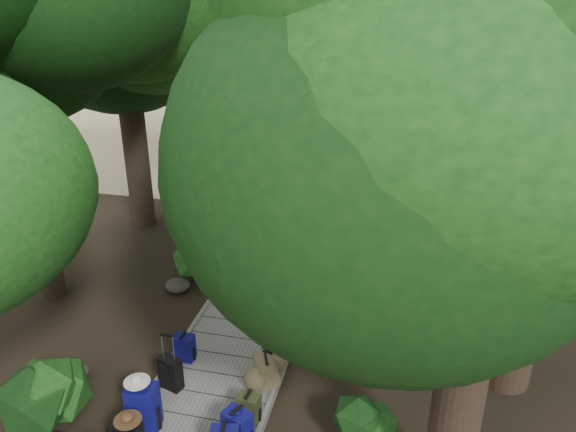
% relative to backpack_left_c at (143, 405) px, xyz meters
% --- Properties ---
extents(ground, '(120.00, 120.00, 0.00)m').
position_rel_backpack_left_c_xyz_m(ground, '(0.68, 3.35, -0.53)').
color(ground, '#302418').
rests_on(ground, ground).
extents(sand_beach, '(40.00, 22.00, 0.02)m').
position_rel_backpack_left_c_xyz_m(sand_beach, '(0.68, 19.35, -0.52)').
color(sand_beach, tan).
rests_on(sand_beach, ground).
extents(distant_hill, '(32.00, 16.00, 12.00)m').
position_rel_backpack_left_c_xyz_m(distant_hill, '(-39.32, 51.35, -0.53)').
color(distant_hill, black).
rests_on(distant_hill, ground).
extents(boardwalk, '(2.00, 12.00, 0.12)m').
position_rel_backpack_left_c_xyz_m(boardwalk, '(0.68, 4.35, -0.47)').
color(boardwalk, gray).
rests_on(boardwalk, ground).
extents(backpack_left_c, '(0.48, 0.37, 0.82)m').
position_rel_backpack_left_c_xyz_m(backpack_left_c, '(0.00, 0.00, 0.00)').
color(backpack_left_c, navy).
rests_on(backpack_left_c, boardwalk).
extents(backpack_left_d, '(0.34, 0.25, 0.51)m').
position_rel_backpack_left_c_xyz_m(backpack_left_d, '(-0.05, 1.58, -0.15)').
color(backpack_left_d, navy).
rests_on(backpack_left_d, boardwalk).
extents(backpack_right_c, '(0.46, 0.40, 0.65)m').
position_rel_backpack_left_c_xyz_m(backpack_right_c, '(1.43, -0.02, -0.08)').
color(backpack_right_c, navy).
rests_on(backpack_right_c, boardwalk).
extents(backpack_right_d, '(0.35, 0.27, 0.50)m').
position_rel_backpack_left_c_xyz_m(backpack_right_d, '(1.44, 0.47, -0.16)').
color(backpack_right_d, '#2F381A').
rests_on(backpack_right_d, boardwalk).
extents(duffel_right_khaki, '(0.58, 0.68, 0.39)m').
position_rel_backpack_left_c_xyz_m(duffel_right_khaki, '(1.45, 1.40, -0.22)').
color(duffel_right_khaki, brown).
rests_on(duffel_right_khaki, boardwalk).
extents(duffel_right_black, '(0.48, 0.69, 0.40)m').
position_rel_backpack_left_c_xyz_m(duffel_right_black, '(1.43, 1.94, -0.21)').
color(duffel_right_black, black).
rests_on(duffel_right_black, boardwalk).
extents(suitcase_on_boardwalk, '(0.41, 0.30, 0.57)m').
position_rel_backpack_left_c_xyz_m(suitcase_on_boardwalk, '(0.03, 0.87, -0.13)').
color(suitcase_on_boardwalk, black).
rests_on(suitcase_on_boardwalk, boardwalk).
extents(lone_suitcase_on_sand, '(0.39, 0.24, 0.59)m').
position_rel_backpack_left_c_xyz_m(lone_suitcase_on_sand, '(0.97, 11.36, -0.22)').
color(lone_suitcase_on_sand, black).
rests_on(lone_suitcase_on_sand, sand_beach).
extents(hat_brown, '(0.37, 0.37, 0.11)m').
position_rel_backpack_left_c_xyz_m(hat_brown, '(0.12, -0.61, 0.38)').
color(hat_brown, '#51351E').
rests_on(hat_brown, backpack_left_b).
extents(hat_white, '(0.37, 0.37, 0.12)m').
position_rel_backpack_left_c_xyz_m(hat_white, '(-0.05, -0.00, 0.47)').
color(hat_white, silver).
rests_on(hat_white, backpack_left_c).
extents(kayak, '(0.69, 3.03, 0.30)m').
position_rel_backpack_left_c_xyz_m(kayak, '(-2.79, 14.35, -0.36)').
color(kayak, '#A6160E').
rests_on(kayak, sand_beach).
extents(sun_lounger, '(1.18, 1.97, 0.60)m').
position_rel_backpack_left_c_xyz_m(sun_lounger, '(3.48, 13.88, -0.21)').
color(sun_lounger, silver).
rests_on(sun_lounger, sand_beach).
extents(tree_right_a, '(5.00, 5.00, 8.33)m').
position_rel_backpack_left_c_xyz_m(tree_right_a, '(4.22, -0.32, 3.64)').
color(tree_right_a, black).
rests_on(tree_right_a, ground).
extents(tree_right_b, '(5.98, 5.98, 10.68)m').
position_rel_backpack_left_c_xyz_m(tree_right_b, '(5.28, 2.42, 4.81)').
color(tree_right_b, black).
rests_on(tree_right_b, ground).
extents(tree_right_c, '(4.67, 4.67, 8.08)m').
position_rel_backpack_left_c_xyz_m(tree_right_c, '(4.07, 5.01, 3.51)').
color(tree_right_c, black).
rests_on(tree_right_c, ground).
extents(tree_right_d, '(6.05, 6.05, 11.09)m').
position_rel_backpack_left_c_xyz_m(tree_right_d, '(6.23, 7.03, 5.02)').
color(tree_right_d, black).
rests_on(tree_right_d, ground).
extents(tree_right_e, '(5.58, 5.58, 10.05)m').
position_rel_backpack_left_c_xyz_m(tree_right_e, '(5.17, 10.59, 4.49)').
color(tree_right_e, black).
rests_on(tree_right_e, ground).
extents(tree_right_f, '(5.95, 5.95, 10.63)m').
position_rel_backpack_left_c_xyz_m(tree_right_f, '(7.40, 13.47, 4.79)').
color(tree_right_f, black).
rests_on(tree_right_f, ground).
extents(tree_left_b, '(5.08, 5.08, 9.14)m').
position_rel_backpack_left_c_xyz_m(tree_left_b, '(-3.70, 3.07, 4.04)').
color(tree_left_b, black).
rests_on(tree_left_b, ground).
extents(tree_left_c, '(5.05, 5.05, 8.78)m').
position_rel_backpack_left_c_xyz_m(tree_left_c, '(-3.40, 6.76, 3.86)').
color(tree_left_c, black).
rests_on(tree_left_c, ground).
extents(tree_back_a, '(5.34, 5.34, 9.24)m').
position_rel_backpack_left_c_xyz_m(tree_back_a, '(-1.24, 18.04, 4.09)').
color(tree_back_a, black).
rests_on(tree_back_a, ground).
extents(tree_back_c, '(5.09, 5.09, 9.17)m').
position_rel_backpack_left_c_xyz_m(tree_back_c, '(5.74, 18.92, 4.05)').
color(tree_back_c, black).
rests_on(tree_back_c, ground).
extents(tree_back_d, '(5.32, 5.32, 8.86)m').
position_rel_backpack_left_c_xyz_m(tree_back_d, '(-4.36, 17.31, 3.90)').
color(tree_back_d, black).
rests_on(tree_back_d, ground).
extents(palm_right_a, '(4.46, 4.46, 7.60)m').
position_rel_backpack_left_c_xyz_m(palm_right_a, '(4.02, 9.16, 3.27)').
color(palm_right_a, '#154011').
rests_on(palm_right_a, ground).
extents(palm_right_b, '(4.91, 4.91, 9.48)m').
position_rel_backpack_left_c_xyz_m(palm_right_b, '(5.85, 14.49, 4.21)').
color(palm_right_b, '#154011').
rests_on(palm_right_b, ground).
extents(palm_right_c, '(4.00, 4.00, 6.36)m').
position_rel_backpack_left_c_xyz_m(palm_right_c, '(3.28, 15.79, 2.65)').
color(palm_right_c, '#154011').
rests_on(palm_right_c, ground).
extents(palm_left_a, '(4.02, 4.02, 6.40)m').
position_rel_backpack_left_c_xyz_m(palm_left_a, '(-3.46, 10.45, 2.67)').
color(palm_left_a, '#154011').
rests_on(palm_left_a, ground).
extents(rock_left_b, '(0.37, 0.33, 0.20)m').
position_rel_backpack_left_c_xyz_m(rock_left_b, '(-1.67, 0.88, -0.43)').
color(rock_left_b, '#4C473F').
rests_on(rock_left_b, ground).
extents(rock_left_c, '(0.52, 0.47, 0.29)m').
position_rel_backpack_left_c_xyz_m(rock_left_c, '(-1.13, 3.76, -0.39)').
color(rock_left_c, '#4C473F').
rests_on(rock_left_c, ground).
extents(rock_left_d, '(0.27, 0.25, 0.15)m').
position_rel_backpack_left_c_xyz_m(rock_left_d, '(-1.87, 6.46, -0.45)').
color(rock_left_d, '#4C473F').
rests_on(rock_left_d, ground).
extents(rock_right_b, '(0.49, 0.44, 0.27)m').
position_rel_backpack_left_c_xyz_m(rock_right_b, '(2.88, 2.41, -0.40)').
color(rock_right_b, '#4C473F').
rests_on(rock_right_b, ground).
extents(rock_right_c, '(0.35, 0.31, 0.19)m').
position_rel_backpack_left_c_xyz_m(rock_right_c, '(2.10, 5.15, -0.43)').
color(rock_right_c, '#4C473F').
rests_on(rock_right_c, ground).
extents(rock_right_d, '(0.64, 0.57, 0.35)m').
position_rel_backpack_left_c_xyz_m(rock_right_d, '(3.35, 6.94, -0.35)').
color(rock_right_d, '#4C473F').
rests_on(rock_right_d, ground).
extents(shrub_left_a, '(1.19, 1.19, 1.07)m').
position_rel_backpack_left_c_xyz_m(shrub_left_a, '(-1.49, -0.09, 0.01)').
color(shrub_left_a, '#154414').
rests_on(shrub_left_a, ground).
extents(shrub_left_b, '(1.00, 1.00, 0.90)m').
position_rel_backpack_left_c_xyz_m(shrub_left_b, '(-0.93, 4.47, -0.08)').
color(shrub_left_b, '#154414').
rests_on(shrub_left_b, ground).
extents(shrub_left_c, '(1.12, 1.12, 1.01)m').
position_rel_backpack_left_c_xyz_m(shrub_left_c, '(-2.30, 8.32, -0.03)').
color(shrub_left_c, '#154414').
rests_on(shrub_left_c, ground).
extents(shrub_right_a, '(0.94, 0.94, 0.84)m').
position_rel_backpack_left_c_xyz_m(shrub_right_a, '(3.15, 0.57, -0.11)').
color(shrub_right_a, '#154414').
rests_on(shrub_right_a, ground).
extents(shrub_right_b, '(1.19, 1.19, 1.07)m').
position_rel_backpack_left_c_xyz_m(shrub_right_b, '(3.07, 5.84, 0.01)').
color(shrub_right_b, '#154414').
rests_on(shrub_right_b, ground).
extents(shrub_right_c, '(0.96, 0.96, 0.86)m').
position_rel_backpack_left_c_xyz_m(shrub_right_c, '(2.34, 8.43, -0.10)').
color(shrub_right_c, '#154414').
rests_on(shrub_right_c, ground).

